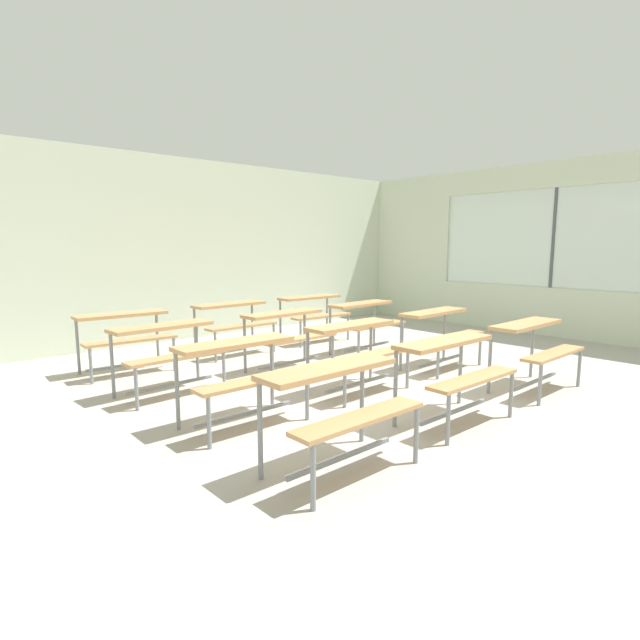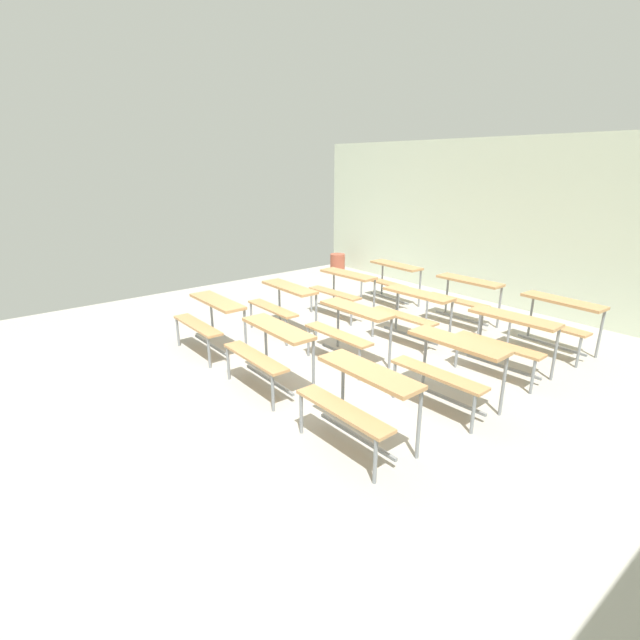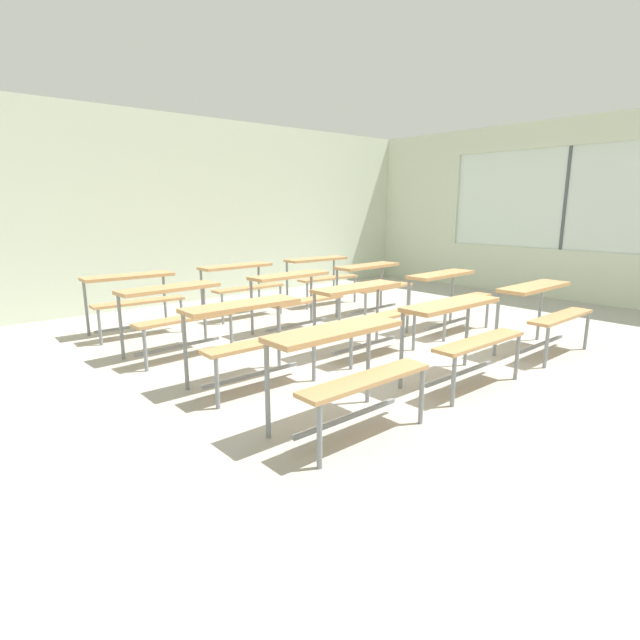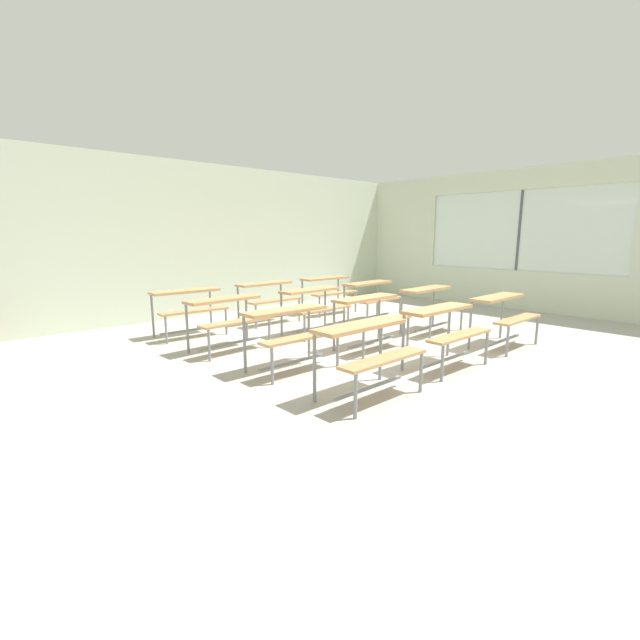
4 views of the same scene
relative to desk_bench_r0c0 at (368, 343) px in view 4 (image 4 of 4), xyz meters
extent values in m
cube|color=#ADA89E|center=(1.45, 0.87, -0.59)|extent=(10.00, 9.00, 0.05)
cube|color=beige|center=(1.45, 5.37, 0.94)|extent=(10.00, 0.12, 3.00)
cube|color=beige|center=(6.45, 0.87, -0.14)|extent=(0.12, 9.00, 0.85)
cube|color=beige|center=(6.45, 0.87, 2.21)|extent=(0.12, 9.00, 0.45)
cube|color=beige|center=(6.45, 4.42, 1.14)|extent=(0.12, 1.90, 1.70)
cube|color=silver|center=(6.45, 1.37, 1.14)|extent=(0.02, 4.20, 1.70)
cube|color=#4C5156|center=(6.45, 1.37, 1.14)|extent=(0.06, 0.05, 1.70)
cube|color=tan|center=(0.00, 0.11, 0.16)|extent=(1.10, 0.32, 0.04)
cube|color=tan|center=(0.00, -0.21, -0.12)|extent=(1.10, 0.22, 0.03)
cylinder|color=gray|center=(-0.50, 0.25, -0.20)|extent=(0.04, 0.04, 0.72)
cylinder|color=gray|center=(0.50, 0.25, -0.20)|extent=(0.04, 0.04, 0.72)
cylinder|color=gray|center=(-0.50, -0.30, -0.34)|extent=(0.04, 0.04, 0.44)
cylinder|color=gray|center=(0.50, -0.30, -0.34)|extent=(0.04, 0.04, 0.44)
cube|color=gray|center=(0.00, -0.03, -0.46)|extent=(1.00, 0.03, 0.03)
cube|color=tan|center=(1.46, 0.14, 0.16)|extent=(1.10, 0.33, 0.04)
cube|color=tan|center=(1.45, -0.18, -0.12)|extent=(1.10, 0.23, 0.03)
cylinder|color=gray|center=(0.96, 0.28, -0.20)|extent=(0.04, 0.04, 0.72)
cylinder|color=gray|center=(1.96, 0.27, -0.20)|extent=(0.04, 0.04, 0.72)
cylinder|color=gray|center=(0.95, -0.27, -0.34)|extent=(0.04, 0.04, 0.44)
cylinder|color=gray|center=(1.95, -0.28, -0.34)|extent=(0.04, 0.04, 0.44)
cube|color=gray|center=(1.46, 0.00, -0.46)|extent=(1.00, 0.04, 0.03)
cube|color=tan|center=(2.99, 0.11, 0.16)|extent=(1.10, 0.33, 0.04)
cube|color=tan|center=(2.99, -0.21, -0.12)|extent=(1.10, 0.23, 0.03)
cylinder|color=gray|center=(2.49, 0.25, -0.20)|extent=(0.04, 0.04, 0.72)
cylinder|color=gray|center=(3.49, 0.26, -0.20)|extent=(0.04, 0.04, 0.72)
cylinder|color=gray|center=(2.49, -0.30, -0.34)|extent=(0.04, 0.04, 0.44)
cylinder|color=gray|center=(3.49, -0.29, -0.34)|extent=(0.04, 0.04, 0.44)
cube|color=gray|center=(2.99, -0.03, -0.46)|extent=(1.00, 0.04, 0.03)
cube|color=tan|center=(0.00, 1.34, 0.16)|extent=(1.10, 0.33, 0.04)
cube|color=tan|center=(-0.01, 1.02, -0.12)|extent=(1.10, 0.23, 0.03)
cylinder|color=gray|center=(-0.50, 1.49, -0.20)|extent=(0.04, 0.04, 0.72)
cylinder|color=gray|center=(0.50, 1.48, -0.20)|extent=(0.04, 0.04, 0.72)
cylinder|color=gray|center=(-0.51, 0.94, -0.34)|extent=(0.04, 0.04, 0.44)
cylinder|color=gray|center=(0.49, 0.93, -0.34)|extent=(0.04, 0.04, 0.44)
cube|color=gray|center=(0.00, 1.20, -0.46)|extent=(1.00, 0.05, 0.03)
cube|color=tan|center=(1.49, 1.36, 0.16)|extent=(1.10, 0.34, 0.04)
cube|color=tan|center=(1.49, 1.04, -0.12)|extent=(1.10, 0.24, 0.03)
cylinder|color=gray|center=(0.98, 1.49, -0.20)|extent=(0.04, 0.04, 0.72)
cylinder|color=gray|center=(1.98, 1.51, -0.20)|extent=(0.04, 0.04, 0.72)
cylinder|color=gray|center=(0.99, 0.94, -0.34)|extent=(0.04, 0.04, 0.44)
cylinder|color=gray|center=(1.99, 0.96, -0.34)|extent=(0.04, 0.04, 0.44)
cube|color=gray|center=(1.49, 1.22, -0.46)|extent=(1.00, 0.05, 0.03)
cube|color=tan|center=(3.05, 1.38, 0.16)|extent=(1.11, 0.36, 0.04)
cube|color=tan|center=(3.06, 1.06, -0.12)|extent=(1.11, 0.26, 0.03)
cylinder|color=gray|center=(2.55, 1.51, -0.20)|extent=(0.04, 0.04, 0.72)
cylinder|color=gray|center=(3.55, 1.54, -0.20)|extent=(0.04, 0.04, 0.72)
cylinder|color=gray|center=(2.57, 0.96, -0.34)|extent=(0.04, 0.04, 0.44)
cylinder|color=gray|center=(3.56, 0.99, -0.34)|extent=(0.04, 0.04, 0.44)
cube|color=gray|center=(3.06, 1.24, -0.46)|extent=(1.00, 0.07, 0.03)
cube|color=tan|center=(-0.09, 2.66, 0.16)|extent=(1.11, 0.37, 0.04)
cube|color=tan|center=(-0.07, 2.34, -0.12)|extent=(1.11, 0.27, 0.03)
cylinder|color=gray|center=(-0.60, 2.77, -0.20)|extent=(0.04, 0.04, 0.72)
cylinder|color=gray|center=(0.40, 2.82, -0.20)|extent=(0.04, 0.04, 0.72)
cylinder|color=gray|center=(-0.57, 2.23, -0.34)|extent=(0.04, 0.04, 0.44)
cylinder|color=gray|center=(0.43, 2.27, -0.34)|extent=(0.04, 0.04, 0.44)
cube|color=gray|center=(-0.08, 2.52, -0.46)|extent=(1.00, 0.08, 0.03)
cube|color=tan|center=(1.51, 2.60, 0.16)|extent=(1.11, 0.36, 0.04)
cube|color=tan|center=(1.52, 2.28, -0.12)|extent=(1.11, 0.26, 0.03)
cylinder|color=gray|center=(1.00, 2.73, -0.20)|extent=(0.04, 0.04, 0.72)
cylinder|color=gray|center=(2.00, 2.76, -0.20)|extent=(0.04, 0.04, 0.72)
cylinder|color=gray|center=(1.02, 2.18, -0.34)|extent=(0.04, 0.04, 0.44)
cylinder|color=gray|center=(2.02, 2.21, -0.34)|extent=(0.04, 0.04, 0.44)
cube|color=gray|center=(1.51, 2.46, -0.46)|extent=(1.00, 0.07, 0.03)
cube|color=tan|center=(2.99, 2.65, 0.16)|extent=(1.11, 0.37, 0.04)
cube|color=tan|center=(3.01, 2.33, -0.12)|extent=(1.11, 0.27, 0.03)
cylinder|color=gray|center=(2.49, 2.76, -0.20)|extent=(0.04, 0.04, 0.72)
cylinder|color=gray|center=(3.49, 2.81, -0.20)|extent=(0.04, 0.04, 0.72)
cylinder|color=gray|center=(2.51, 2.21, -0.34)|extent=(0.04, 0.04, 0.44)
cylinder|color=gray|center=(3.51, 2.26, -0.34)|extent=(0.04, 0.04, 0.44)
cube|color=gray|center=(3.00, 2.51, -0.46)|extent=(1.00, 0.08, 0.03)
cube|color=tan|center=(-0.08, 3.87, 0.16)|extent=(1.11, 0.37, 0.04)
cube|color=tan|center=(-0.09, 3.55, -0.12)|extent=(1.11, 0.27, 0.03)
cylinder|color=gray|center=(-0.57, 4.04, -0.20)|extent=(0.04, 0.04, 0.72)
cylinder|color=gray|center=(0.43, 3.99, -0.20)|extent=(0.04, 0.04, 0.72)
cylinder|color=gray|center=(-0.60, 3.49, -0.34)|extent=(0.04, 0.04, 0.44)
cylinder|color=gray|center=(0.40, 3.44, -0.34)|extent=(0.04, 0.04, 0.44)
cube|color=gray|center=(-0.08, 3.73, -0.46)|extent=(1.00, 0.08, 0.03)
cube|color=tan|center=(1.51, 3.90, 0.16)|extent=(1.11, 0.34, 0.04)
cube|color=tan|center=(1.52, 3.58, -0.12)|extent=(1.10, 0.24, 0.03)
cylinder|color=gray|center=(1.01, 4.03, -0.20)|extent=(0.04, 0.04, 0.72)
cylinder|color=gray|center=(2.01, 4.05, -0.20)|extent=(0.04, 0.04, 0.72)
cylinder|color=gray|center=(1.02, 3.48, -0.34)|extent=(0.04, 0.04, 0.44)
cylinder|color=gray|center=(2.02, 3.50, -0.34)|extent=(0.04, 0.04, 0.44)
cube|color=gray|center=(1.51, 3.76, -0.46)|extent=(1.00, 0.05, 0.03)
cube|color=tan|center=(3.04, 3.86, 0.16)|extent=(1.11, 0.37, 0.04)
cube|color=tan|center=(3.02, 3.54, -0.12)|extent=(1.11, 0.27, 0.03)
cylinder|color=gray|center=(2.54, 4.02, -0.20)|extent=(0.04, 0.04, 0.72)
cylinder|color=gray|center=(3.54, 3.98, -0.20)|extent=(0.04, 0.04, 0.72)
cylinder|color=gray|center=(2.52, 3.47, -0.34)|extent=(0.04, 0.04, 0.44)
cylinder|color=gray|center=(3.52, 3.43, -0.34)|extent=(0.04, 0.04, 0.44)
cube|color=gray|center=(3.03, 3.72, -0.46)|extent=(1.00, 0.08, 0.03)
camera|label=1|loc=(-2.35, -2.43, 1.04)|focal=28.00mm
camera|label=2|loc=(5.74, -2.71, 1.98)|focal=26.15mm
camera|label=3|loc=(-2.35, -2.43, 1.04)|focal=28.00mm
camera|label=4|loc=(-3.24, -2.82, 1.08)|focal=24.63mm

